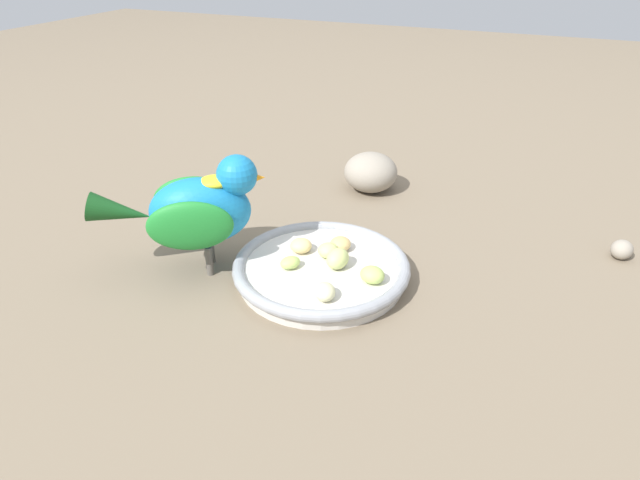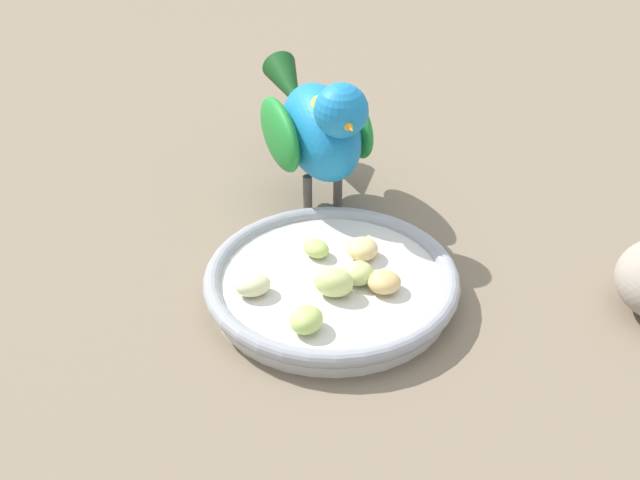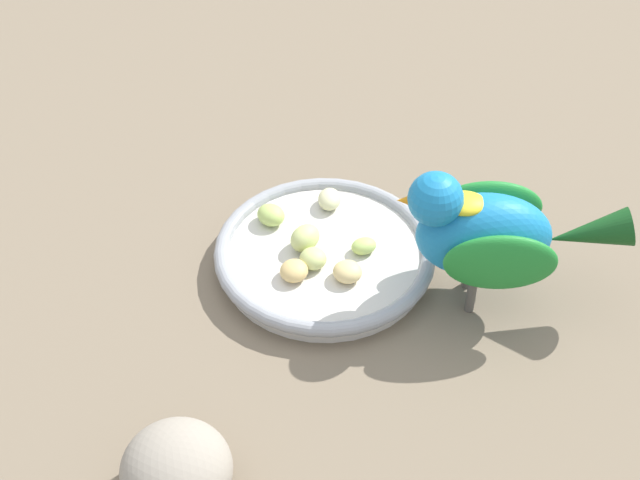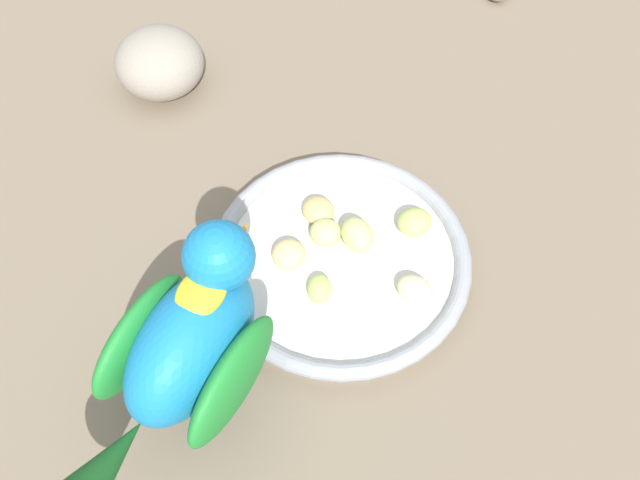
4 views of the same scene
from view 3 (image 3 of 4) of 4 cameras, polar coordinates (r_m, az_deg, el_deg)
ground_plane at (r=0.91m, az=-0.17°, el=-0.93°), size 4.00×4.00×0.00m
feeding_bowl at (r=0.89m, az=0.31°, el=-0.95°), size 0.22×0.22×0.03m
apple_piece_0 at (r=0.86m, az=-1.66°, el=-1.96°), size 0.03×0.03×0.02m
apple_piece_1 at (r=0.87m, az=-0.44°, el=-1.18°), size 0.03×0.03×0.02m
apple_piece_2 at (r=0.89m, az=-0.95°, el=0.13°), size 0.03×0.04×0.03m
apple_piece_3 at (r=0.91m, az=-3.27°, el=1.46°), size 0.03×0.03×0.02m
apple_piece_4 at (r=0.89m, az=2.81°, el=-0.38°), size 0.03×0.03×0.01m
apple_piece_5 at (r=0.86m, az=1.76°, el=-2.03°), size 0.04×0.03×0.02m
apple_piece_6 at (r=0.93m, az=0.61°, el=2.61°), size 0.03×0.04×0.02m
parrot at (r=0.82m, az=10.67°, el=0.54°), size 0.20×0.15×0.15m
rock_large at (r=0.72m, az=-9.11°, el=-14.23°), size 0.12×0.12×0.06m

